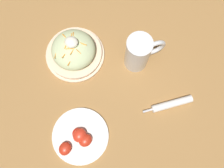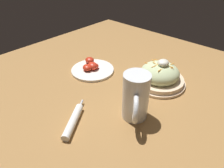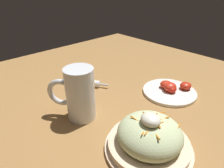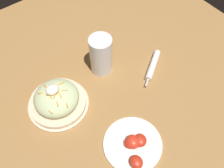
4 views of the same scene
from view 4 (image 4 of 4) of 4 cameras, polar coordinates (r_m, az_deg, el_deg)
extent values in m
plane|color=#9E703D|center=(0.96, -0.34, -1.69)|extent=(1.43, 1.43, 0.00)
cylinder|color=beige|center=(0.95, -12.14, -4.59)|extent=(0.23, 0.23, 0.01)
cylinder|color=beige|center=(0.94, -12.30, -4.15)|extent=(0.21, 0.21, 0.02)
ellipsoid|color=beige|center=(0.91, -12.66, -3.15)|extent=(0.16, 0.16, 0.08)
cylinder|color=orange|center=(0.90, -14.92, -0.47)|extent=(0.01, 0.02, 0.01)
cylinder|color=orange|center=(0.89, -11.70, 0.05)|extent=(0.03, 0.01, 0.00)
cylinder|color=orange|center=(0.90, -15.02, -0.83)|extent=(0.01, 0.02, 0.00)
cylinder|color=orange|center=(0.89, -15.94, -2.01)|extent=(0.02, 0.02, 0.01)
cylinder|color=orange|center=(0.87, -13.90, -2.84)|extent=(0.01, 0.02, 0.01)
cylinder|color=orange|center=(0.86, -14.18, -6.04)|extent=(0.01, 0.03, 0.01)
cylinder|color=orange|center=(0.88, -14.48, -2.09)|extent=(0.02, 0.02, 0.01)
cylinder|color=orange|center=(0.87, -10.96, -1.49)|extent=(0.02, 0.01, 0.01)
cylinder|color=orange|center=(0.87, -14.05, -2.52)|extent=(0.02, 0.02, 0.01)
cylinder|color=orange|center=(0.86, -10.36, -4.67)|extent=(0.01, 0.02, 0.00)
cylinder|color=orange|center=(0.86, -12.50, -4.31)|extent=(0.01, 0.03, 0.01)
cylinder|color=orange|center=(0.86, -11.85, -2.56)|extent=(0.01, 0.02, 0.01)
cylinder|color=orange|center=(0.87, -12.70, -2.41)|extent=(0.03, 0.01, 0.01)
ellipsoid|color=white|center=(0.87, -13.62, -1.24)|extent=(0.05, 0.04, 0.03)
cylinder|color=white|center=(0.96, -2.56, 6.67)|extent=(0.09, 0.09, 0.17)
cylinder|color=gold|center=(0.98, -2.50, 5.72)|extent=(0.08, 0.08, 0.12)
cylinder|color=white|center=(0.94, -2.64, 8.18)|extent=(0.08, 0.08, 0.01)
torus|color=white|center=(1.00, -1.49, 9.17)|extent=(0.08, 0.07, 0.09)
cylinder|color=white|center=(1.04, 9.39, 4.32)|extent=(0.14, 0.10, 0.03)
cylinder|color=silver|center=(0.98, 8.03, 0.32)|extent=(0.03, 0.03, 0.01)
cylinder|color=white|center=(0.87, 4.76, -13.64)|extent=(0.20, 0.20, 0.01)
ellipsoid|color=red|center=(0.85, 4.79, -13.09)|extent=(0.05, 0.06, 0.03)
ellipsoid|color=red|center=(0.85, 6.51, -12.72)|extent=(0.06, 0.06, 0.03)
ellipsoid|color=red|center=(0.85, 4.34, -13.34)|extent=(0.06, 0.06, 0.03)
ellipsoid|color=red|center=(0.83, 5.59, -17.43)|extent=(0.05, 0.05, 0.03)
camera|label=1|loc=(0.41, 54.93, 58.33)|focal=40.11mm
camera|label=2|loc=(1.18, 8.08, 39.79)|focal=32.30mm
camera|label=3|loc=(0.91, -39.66, 15.85)|focal=31.77mm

